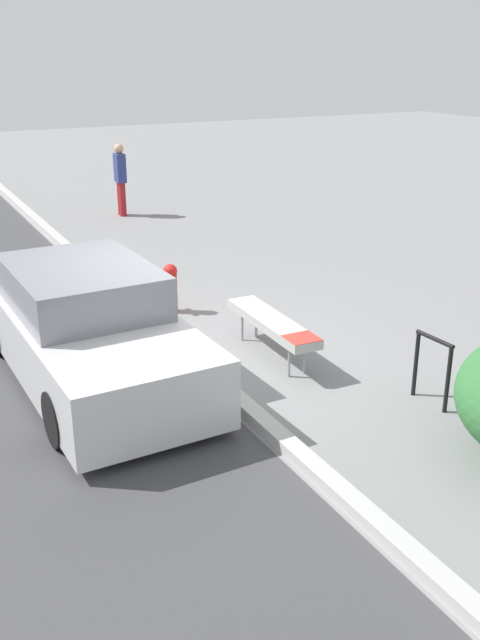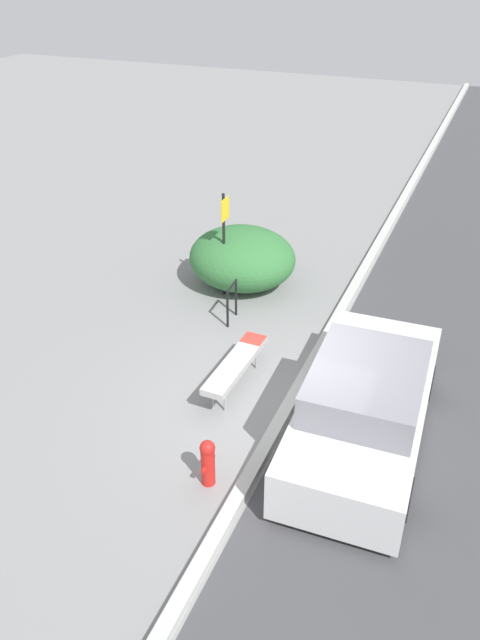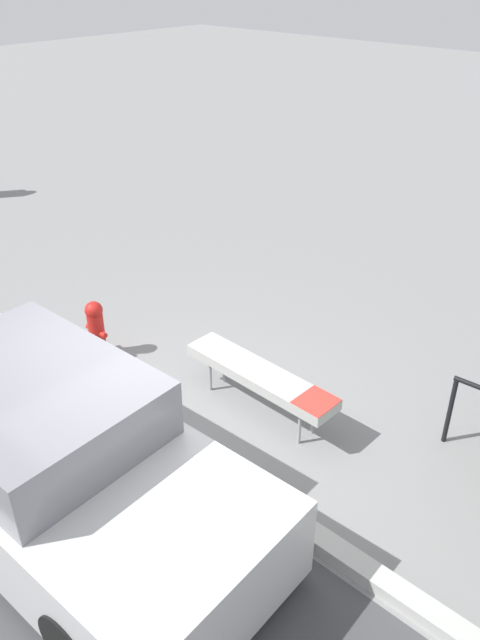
{
  "view_description": "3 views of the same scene",
  "coord_description": "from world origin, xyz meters",
  "px_view_note": "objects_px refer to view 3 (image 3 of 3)",
  "views": [
    {
      "loc": [
        7.88,
        -3.34,
        3.83
      ],
      "look_at": [
        0.84,
        0.31,
        0.81
      ],
      "focal_mm": 40.0,
      "sensor_mm": 36.0,
      "label": 1
    },
    {
      "loc": [
        -7.63,
        -2.38,
        6.59
      ],
      "look_at": [
        1.53,
        1.46,
        0.6
      ],
      "focal_mm": 35.0,
      "sensor_mm": 36.0,
      "label": 2
    },
    {
      "loc": [
        3.87,
        -3.15,
        4.43
      ],
      "look_at": [
        0.01,
        1.1,
        1.02
      ],
      "focal_mm": 35.0,
      "sensor_mm": 36.0,
      "label": 3
    }
  ],
  "objects_px": {
    "bike_rack": "(476,413)",
    "parked_car_near": "(47,454)",
    "bench": "(260,376)",
    "fire_hydrant": "(96,327)"
  },
  "relations": [
    {
      "from": "bike_rack",
      "to": "parked_car_near",
      "type": "distance_m",
      "value": 4.09
    },
    {
      "from": "bench",
      "to": "bike_rack",
      "type": "bearing_deg",
      "value": 26.59
    },
    {
      "from": "fire_hydrant",
      "to": "parked_car_near",
      "type": "xyz_separation_m",
      "value": [
        1.77,
        -1.79,
        0.24
      ]
    },
    {
      "from": "bench",
      "to": "parked_car_near",
      "type": "height_order",
      "value": "parked_car_near"
    },
    {
      "from": "bench",
      "to": "bike_rack",
      "type": "xyz_separation_m",
      "value": [
        2.0,
        0.94,
        0.03
      ]
    },
    {
      "from": "bench",
      "to": "bike_rack",
      "type": "distance_m",
      "value": 2.21
    },
    {
      "from": "bike_rack",
      "to": "fire_hydrant",
      "type": "xyz_separation_m",
      "value": [
        -4.23,
        -1.46,
        -0.09
      ]
    },
    {
      "from": "bench",
      "to": "parked_car_near",
      "type": "bearing_deg",
      "value": -99.83
    },
    {
      "from": "parked_car_near",
      "to": "bike_rack",
      "type": "bearing_deg",
      "value": 50.91
    },
    {
      "from": "bike_rack",
      "to": "fire_hydrant",
      "type": "relative_size",
      "value": 1.08
    }
  ]
}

